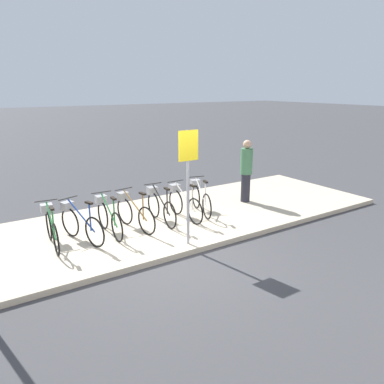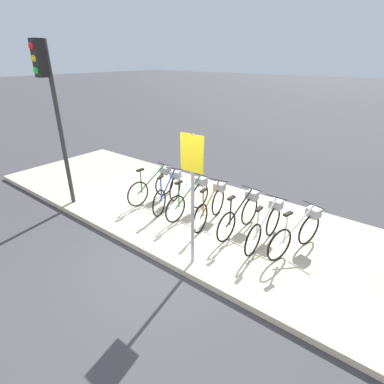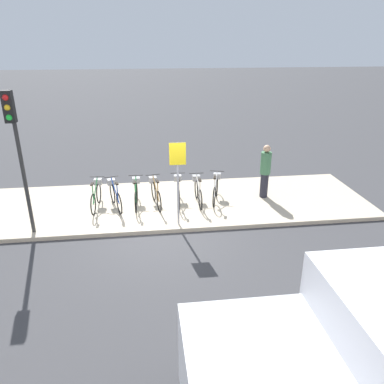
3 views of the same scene
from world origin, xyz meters
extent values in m
plane|color=#38383A|center=(0.00, 0.00, 0.00)|extent=(120.00, 120.00, 0.00)
cube|color=#B7A88E|center=(0.00, 1.88, 0.06)|extent=(13.61, 3.77, 0.12)
torus|color=black|center=(-1.91, 1.24, 0.45)|extent=(0.09, 0.65, 0.65)
torus|color=black|center=(-1.84, 2.13, 0.45)|extent=(0.09, 0.65, 0.65)
cylinder|color=#267238|center=(-1.87, 1.68, 0.71)|extent=(0.10, 0.91, 0.55)
cylinder|color=#267238|center=(-1.90, 1.36, 0.74)|extent=(0.03, 0.03, 0.59)
cube|color=black|center=(-1.90, 1.36, 1.05)|extent=(0.09, 0.20, 0.04)
cylinder|color=#262626|center=(-1.84, 2.13, 1.00)|extent=(0.46, 0.06, 0.02)
cube|color=gray|center=(-1.83, 2.18, 0.82)|extent=(0.25, 0.22, 0.18)
torus|color=black|center=(-1.15, 1.20, 0.45)|extent=(0.22, 0.64, 0.65)
torus|color=black|center=(-1.40, 2.06, 0.45)|extent=(0.22, 0.64, 0.65)
cylinder|color=navy|center=(-1.27, 1.63, 0.71)|extent=(0.29, 0.88, 0.55)
cylinder|color=navy|center=(-1.18, 1.32, 0.74)|extent=(0.04, 0.04, 0.59)
cube|color=black|center=(-1.18, 1.32, 1.05)|extent=(0.12, 0.21, 0.04)
cylinder|color=#262626|center=(-1.40, 2.06, 1.00)|extent=(0.45, 0.15, 0.02)
cube|color=gray|center=(-1.42, 2.10, 0.82)|extent=(0.29, 0.26, 0.18)
torus|color=black|center=(-0.66, 1.21, 0.45)|extent=(0.05, 0.65, 0.65)
torus|color=black|center=(-0.64, 2.11, 0.45)|extent=(0.05, 0.65, 0.65)
cylinder|color=#267238|center=(-0.65, 1.66, 0.71)|extent=(0.05, 0.91, 0.55)
cylinder|color=#267238|center=(-0.65, 1.34, 0.74)|extent=(0.03, 0.03, 0.59)
cube|color=black|center=(-0.65, 1.34, 1.05)|extent=(0.07, 0.20, 0.04)
cylinder|color=#262626|center=(-0.64, 2.11, 1.00)|extent=(0.46, 0.03, 0.02)
cube|color=gray|center=(-0.64, 2.16, 0.82)|extent=(0.24, 0.20, 0.18)
torus|color=black|center=(0.04, 1.21, 0.45)|extent=(0.14, 0.65, 0.65)
torus|color=black|center=(-0.10, 2.10, 0.45)|extent=(0.14, 0.65, 0.65)
cylinder|color=olive|center=(-0.03, 1.65, 0.71)|extent=(0.17, 0.90, 0.55)
cylinder|color=olive|center=(0.02, 1.33, 0.74)|extent=(0.04, 0.04, 0.59)
cube|color=black|center=(0.02, 1.33, 1.05)|extent=(0.10, 0.21, 0.04)
cylinder|color=#262626|center=(-0.10, 2.10, 1.00)|extent=(0.46, 0.10, 0.02)
cube|color=gray|center=(-0.11, 2.15, 0.82)|extent=(0.27, 0.23, 0.18)
torus|color=black|center=(0.66, 1.26, 0.45)|extent=(0.07, 0.65, 0.65)
torus|color=black|center=(0.70, 2.15, 0.45)|extent=(0.07, 0.65, 0.65)
cylinder|color=black|center=(0.68, 1.70, 0.71)|extent=(0.08, 0.91, 0.55)
cylinder|color=black|center=(0.66, 1.38, 0.74)|extent=(0.03, 0.03, 0.59)
cube|color=black|center=(0.66, 1.38, 1.05)|extent=(0.08, 0.20, 0.04)
cylinder|color=#262626|center=(0.70, 2.15, 1.00)|extent=(0.46, 0.05, 0.02)
cube|color=gray|center=(0.70, 2.20, 0.82)|extent=(0.25, 0.21, 0.18)
torus|color=black|center=(1.30, 1.17, 0.45)|extent=(0.04, 0.65, 0.65)
torus|color=black|center=(1.30, 2.06, 0.45)|extent=(0.04, 0.65, 0.65)
cylinder|color=beige|center=(1.30, 1.62, 0.71)|extent=(0.03, 0.91, 0.55)
cylinder|color=beige|center=(1.30, 1.29, 0.74)|extent=(0.03, 0.03, 0.59)
cube|color=black|center=(1.30, 1.29, 1.05)|extent=(0.07, 0.20, 0.04)
cylinder|color=#262626|center=(1.30, 2.06, 1.00)|extent=(0.46, 0.03, 0.02)
cube|color=gray|center=(1.30, 2.11, 0.82)|extent=(0.24, 0.20, 0.18)
torus|color=black|center=(1.75, 1.32, 0.45)|extent=(0.21, 0.64, 0.65)
torus|color=black|center=(2.00, 2.18, 0.45)|extent=(0.21, 0.64, 0.65)
cylinder|color=silver|center=(1.88, 1.75, 0.71)|extent=(0.28, 0.88, 0.55)
cylinder|color=silver|center=(1.79, 1.44, 0.74)|extent=(0.04, 0.04, 0.59)
cube|color=black|center=(1.79, 1.44, 1.05)|extent=(0.12, 0.21, 0.04)
cylinder|color=#262626|center=(2.00, 2.18, 1.00)|extent=(0.45, 0.15, 0.02)
cube|color=gray|center=(2.01, 2.23, 0.82)|extent=(0.29, 0.26, 0.18)
cylinder|color=#23232D|center=(3.54, 1.93, 0.53)|extent=(0.26, 0.26, 0.81)
cylinder|color=#3F724C|center=(3.54, 1.93, 1.29)|extent=(0.34, 0.34, 0.72)
sphere|color=tan|center=(3.54, 1.93, 1.77)|extent=(0.23, 0.23, 0.23)
cylinder|color=#99999E|center=(0.55, 0.30, 1.31)|extent=(0.06, 0.06, 2.38)
cube|color=yellow|center=(0.55, 0.28, 2.20)|extent=(0.44, 0.03, 0.60)
camera|label=1|loc=(-3.38, -5.85, 3.33)|focal=35.00mm
camera|label=2|loc=(3.31, -3.24, 3.59)|focal=28.00mm
camera|label=3|loc=(-0.26, -9.17, 5.03)|focal=35.00mm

